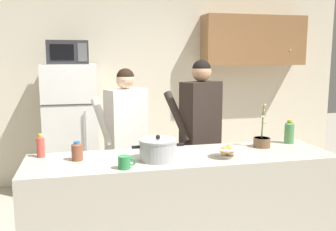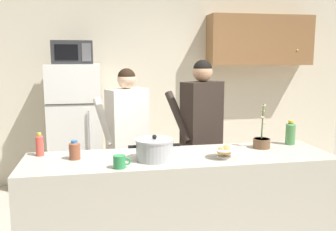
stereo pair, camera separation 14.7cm
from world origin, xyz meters
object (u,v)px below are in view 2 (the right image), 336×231
at_px(person_by_sink, 201,122).
at_px(potted_orchid, 262,141).
at_px(person_near_pot, 127,128).
at_px(bread_bowl, 224,152).
at_px(cooking_pot, 154,149).
at_px(coffee_mug, 120,162).
at_px(microwave, 73,52).
at_px(bottle_near_edge, 75,150).
at_px(bottle_mid_counter, 290,133).
at_px(refrigerator, 76,129).
at_px(bottle_far_corner, 40,145).

height_order(person_by_sink, potted_orchid, person_by_sink).
distance_m(person_near_pot, bread_bowl, 1.23).
xyz_separation_m(cooking_pot, coffee_mug, (-0.28, -0.17, -0.04)).
height_order(microwave, potted_orchid, microwave).
relative_size(bottle_near_edge, potted_orchid, 0.38).
relative_size(cooking_pot, coffee_mug, 3.15).
relative_size(bread_bowl, bottle_mid_counter, 0.93).
bearing_deg(refrigerator, person_near_pot, -59.58).
bearing_deg(microwave, bottle_mid_counter, -38.63).
distance_m(microwave, bottle_near_edge, 1.93).
bearing_deg(potted_orchid, bottle_near_edge, -177.70).
height_order(person_near_pot, bottle_near_edge, person_near_pot).
xyz_separation_m(microwave, cooking_pot, (0.71, -1.90, -0.77)).
bearing_deg(bottle_mid_counter, person_near_pot, 155.33).
distance_m(cooking_pot, bread_bowl, 0.56).
xyz_separation_m(bread_bowl, bottle_near_edge, (-1.18, 0.19, 0.02)).
distance_m(bottle_mid_counter, potted_orchid, 0.33).
bearing_deg(bottle_far_corner, bread_bowl, -13.52).
bearing_deg(refrigerator, cooking_pot, -69.63).
relative_size(cooking_pot, bottle_near_edge, 2.71).
bearing_deg(bottle_mid_counter, refrigerator, 141.00).
distance_m(person_by_sink, bottle_near_edge, 1.39).
bearing_deg(bottle_mid_counter, cooking_pot, -167.98).
bearing_deg(person_near_pot, refrigerator, 120.42).
distance_m(refrigerator, cooking_pot, 2.06).
relative_size(person_by_sink, coffee_mug, 12.95).
xyz_separation_m(coffee_mug, potted_orchid, (1.28, 0.37, 0.01)).
bearing_deg(person_by_sink, potted_orchid, -56.55).
bearing_deg(person_by_sink, bottle_near_edge, -151.80).
height_order(person_near_pot, potted_orchid, person_near_pot).
height_order(microwave, bottle_mid_counter, microwave).
relative_size(microwave, bread_bowl, 2.29).
relative_size(person_by_sink, bottle_far_corner, 8.81).
distance_m(person_near_pot, bottle_near_edge, 0.94).
xyz_separation_m(bread_bowl, bottle_far_corner, (-1.46, 0.35, 0.04)).
distance_m(person_near_pot, bottle_far_corner, 1.01).
distance_m(microwave, cooking_pot, 2.17).
bearing_deg(cooking_pot, coffee_mug, -148.92).
xyz_separation_m(bottle_near_edge, bottle_far_corner, (-0.29, 0.16, 0.02)).
xyz_separation_m(person_by_sink, cooking_pot, (-0.60, -0.79, -0.06)).
height_order(bread_bowl, potted_orchid, potted_orchid).
height_order(cooking_pot, bottle_mid_counter, bottle_mid_counter).
distance_m(person_near_pot, person_by_sink, 0.77).
bearing_deg(person_near_pot, bread_bowl, -55.23).
xyz_separation_m(person_near_pot, cooking_pot, (0.14, -0.95, 0.00)).
height_order(bottle_mid_counter, potted_orchid, potted_orchid).
height_order(bottle_far_corner, potted_orchid, potted_orchid).
bearing_deg(cooking_pot, refrigerator, 110.37).
bearing_deg(potted_orchid, person_near_pot, 146.62).
bearing_deg(bottle_far_corner, bottle_mid_counter, -0.38).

